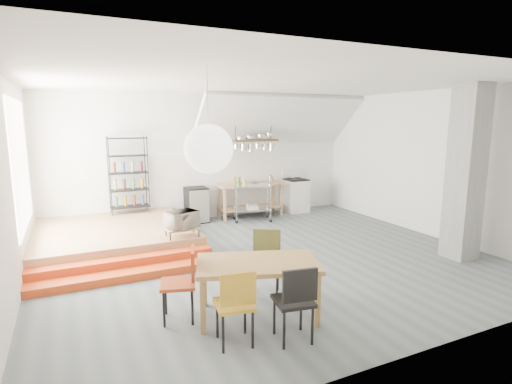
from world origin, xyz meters
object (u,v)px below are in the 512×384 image
stove (295,195)px  rolling_cart (252,198)px  mini_fridge (196,205)px  dining_table (258,268)px

stove → rolling_cart: stove is taller
stove → rolling_cart: bearing=-163.7°
rolling_cart → mini_fridge: 1.43m
dining_table → stove: bearing=73.5°
dining_table → rolling_cart: size_ratio=1.69×
stove → rolling_cart: (-1.55, -0.46, 0.12)m
rolling_cart → stove: bearing=33.0°
dining_table → mini_fridge: size_ratio=1.98×
dining_table → rolling_cart: rolling_cart is taller
rolling_cart → mini_fridge: (-1.33, 0.50, -0.16)m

